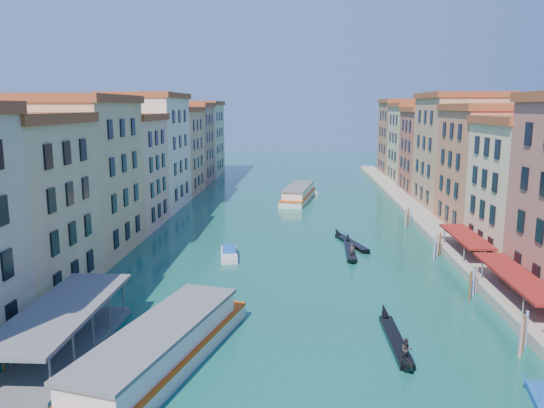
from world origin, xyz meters
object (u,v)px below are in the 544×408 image
Objects in this scene: vaporetto_near at (161,349)px; vaporetto_far at (298,194)px; vaporetto_stop at (64,335)px; gondola_right at (396,339)px; gondola_fore at (350,250)px.

vaporetto_far is (9.63, 70.48, -0.14)m from vaporetto_near.
vaporetto_far is (17.65, 68.41, -0.14)m from vaporetto_stop.
vaporetto_stop reaches higher than vaporetto_near.
vaporetto_far is 66.20m from gondola_right.
gondola_fore is at bearing 77.24° from vaporetto_near.
gondola_right is (7.96, -65.71, -0.85)m from vaporetto_far.
vaporetto_near reaches higher than vaporetto_far.
vaporetto_far is at bearing 101.86° from gondola_fore.
gondola_fore is (6.79, -38.92, -0.88)m from vaporetto_far.
vaporetto_stop is 0.74× the size of vaporetto_near.
vaporetto_near is at bearing -14.45° from vaporetto_stop.
vaporetto_near reaches higher than gondola_fore.
vaporetto_far is at bearing 96.96° from vaporetto_near.
vaporetto_stop is at bearing -179.72° from vaporetto_near.
vaporetto_near is 1.85× the size of gondola_right.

